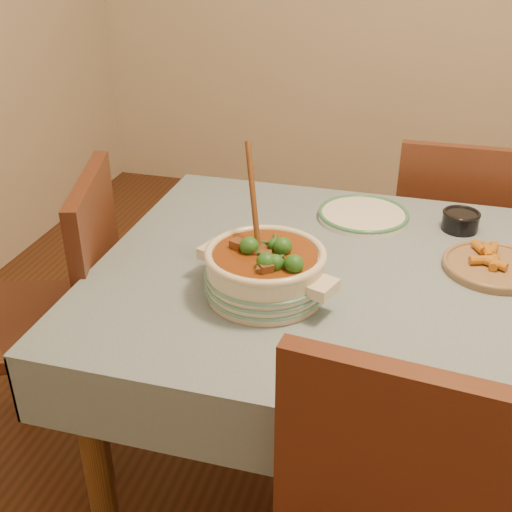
{
  "coord_description": "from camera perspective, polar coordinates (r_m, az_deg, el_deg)",
  "views": [
    {
      "loc": [
        -0.03,
        -1.44,
        1.59
      ],
      "look_at": [
        -0.39,
        -0.15,
        0.86
      ],
      "focal_mm": 45.0,
      "sensor_mm": 36.0,
      "label": 1
    }
  ],
  "objects": [
    {
      "name": "floor",
      "position": [
        2.15,
        11.95,
        -19.91
      ],
      "size": [
        4.5,
        4.5,
        0.0
      ],
      "primitive_type": "plane",
      "color": "#432413",
      "rests_on": "ground"
    },
    {
      "name": "dining_table",
      "position": [
        1.71,
        14.17,
        -4.99
      ],
      "size": [
        1.68,
        1.08,
        0.76
      ],
      "color": "brown",
      "rests_on": "floor"
    },
    {
      "name": "stew_casserole",
      "position": [
        1.53,
        0.83,
        -1.05
      ],
      "size": [
        0.37,
        0.36,
        0.35
      ],
      "rotation": [
        0.0,
        0.0,
        -0.34
      ],
      "color": "beige",
      "rests_on": "dining_table"
    },
    {
      "name": "white_plate",
      "position": [
        1.97,
        9.51,
        3.63
      ],
      "size": [
        0.32,
        0.32,
        0.02
      ],
      "rotation": [
        0.0,
        0.0,
        -0.2
      ],
      "color": "white",
      "rests_on": "dining_table"
    },
    {
      "name": "condiment_bowl",
      "position": [
        1.96,
        17.73,
        3.09
      ],
      "size": [
        0.12,
        0.12,
        0.06
      ],
      "rotation": [
        0.0,
        0.0,
        -0.21
      ],
      "color": "black",
      "rests_on": "dining_table"
    },
    {
      "name": "fried_plate",
      "position": [
        1.77,
        20.33,
        -0.73
      ],
      "size": [
        0.29,
        0.29,
        0.04
      ],
      "rotation": [
        0.0,
        0.0,
        -0.15
      ],
      "color": "#9A7655",
      "rests_on": "dining_table"
    },
    {
      "name": "chair_far",
      "position": [
        2.49,
        16.82,
        1.65
      ],
      "size": [
        0.42,
        0.42,
        0.89
      ],
      "rotation": [
        0.0,
        0.0,
        3.16
      ],
      "color": "brown",
      "rests_on": "floor"
    },
    {
      "name": "chair_left",
      "position": [
        2.01,
        -16.57,
        -4.25
      ],
      "size": [
        0.55,
        0.55,
        0.94
      ],
      "rotation": [
        0.0,
        0.0,
        -1.27
      ],
      "color": "brown",
      "rests_on": "floor"
    }
  ]
}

